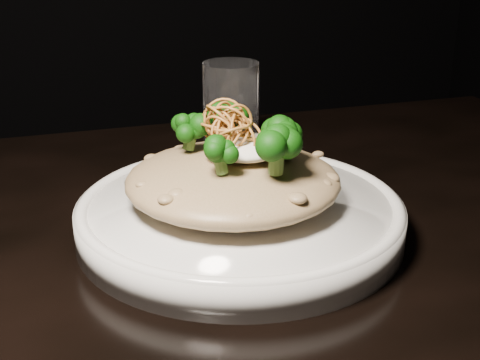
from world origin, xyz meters
name	(u,v)px	position (x,y,z in m)	size (l,w,h in m)	color
table	(229,323)	(0.00, 0.00, 0.67)	(1.10, 0.80, 0.75)	black
plate	(240,218)	(0.02, 0.02, 0.77)	(0.31, 0.31, 0.03)	silver
risotto	(233,180)	(0.01, 0.03, 0.80)	(0.20, 0.20, 0.04)	brown
broccoli	(241,129)	(0.02, 0.02, 0.85)	(0.16, 0.16, 0.06)	black
cheese	(245,147)	(0.02, 0.03, 0.84)	(0.07, 0.07, 0.02)	white
shallots	(233,117)	(0.01, 0.03, 0.87)	(0.06, 0.06, 0.04)	brown
drinking_glass	(231,112)	(0.07, 0.23, 0.81)	(0.07, 0.07, 0.12)	white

